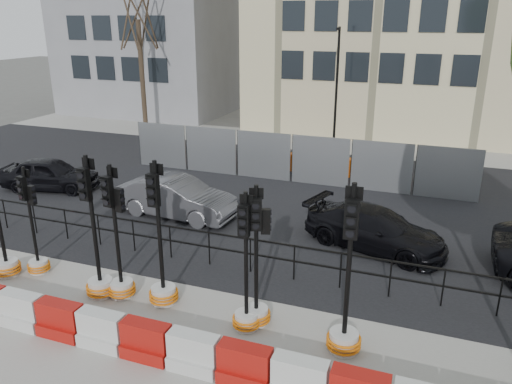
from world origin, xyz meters
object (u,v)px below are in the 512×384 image
at_px(traffic_signal_a, 3,251).
at_px(car_c, 375,229).
at_px(car_a, 50,174).
at_px(traffic_signal_h, 345,320).
at_px(traffic_signal_d, 120,267).

height_order(traffic_signal_a, car_c, traffic_signal_a).
xyz_separation_m(traffic_signal_a, car_a, (-3.81, 5.97, -0.08)).
height_order(car_a, car_c, car_a).
bearing_deg(car_c, traffic_signal_a, 137.44).
bearing_deg(traffic_signal_a, traffic_signal_h, 18.36).
bearing_deg(car_c, car_a, 103.54).
distance_m(traffic_signal_h, car_a, 14.09).
relative_size(traffic_signal_d, traffic_signal_h, 0.93).
bearing_deg(traffic_signal_d, car_c, 51.82).
xyz_separation_m(traffic_signal_h, car_c, (-0.09, 5.10, -0.14)).
relative_size(traffic_signal_h, car_c, 0.80).
bearing_deg(traffic_signal_h, traffic_signal_d, 174.07).
xyz_separation_m(traffic_signal_d, traffic_signal_h, (5.46, -0.22, -0.05)).
bearing_deg(traffic_signal_h, car_c, 87.32).
bearing_deg(traffic_signal_d, traffic_signal_a, -167.82).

